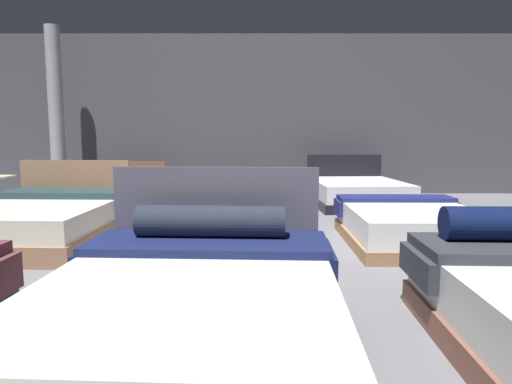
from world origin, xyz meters
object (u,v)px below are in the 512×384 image
object	(u,v)px
bed_1	(192,316)
bed_3	(41,222)
bed_5	(409,226)
bed_7	(234,194)
support_pillar	(55,113)
bed_6	(112,193)
bed_8	(356,193)
bed_4	(228,222)

from	to	relation	value
bed_1	bed_3	xyz separation A→B (m)	(-2.26, 3.01, -0.03)
bed_5	bed_7	bearing A→B (deg)	126.87
bed_7	support_pillar	distance (m)	4.15
bed_7	support_pillar	xyz separation A→B (m)	(-3.71, 1.02, 1.54)
bed_5	bed_6	distance (m)	5.50
bed_6	bed_8	world-z (taller)	bed_8
bed_5	bed_7	distance (m)	3.81
bed_6	bed_5	bearing A→B (deg)	-31.30
bed_4	bed_6	xyz separation A→B (m)	(-2.35, 3.00, -0.02)
bed_6	support_pillar	distance (m)	2.31
bed_1	bed_4	bearing A→B (deg)	92.42
bed_4	bed_5	world-z (taller)	bed_4
bed_4	bed_7	distance (m)	2.98
bed_3	bed_4	distance (m)	2.28
bed_3	bed_5	bearing A→B (deg)	0.88
bed_8	support_pillar	distance (m)	6.26
bed_1	bed_4	size ratio (longest dim) A/B	1.09
bed_6	bed_7	size ratio (longest dim) A/B	0.97
bed_3	support_pillar	size ratio (longest dim) A/B	0.63
bed_6	support_pillar	size ratio (longest dim) A/B	0.61
bed_7	bed_8	xyz separation A→B (m)	(2.28, 0.00, 0.03)
bed_4	support_pillar	bearing A→B (deg)	131.61
bed_4	bed_1	bearing A→B (deg)	-92.13
bed_1	bed_6	world-z (taller)	bed_1
bed_4	bed_5	size ratio (longest dim) A/B	1.06
bed_4	bed_7	size ratio (longest dim) A/B	0.94
bed_3	bed_5	world-z (taller)	bed_3
bed_7	bed_8	size ratio (longest dim) A/B	1.02
bed_5	bed_7	size ratio (longest dim) A/B	0.89
bed_8	bed_5	bearing A→B (deg)	-93.91
bed_3	bed_4	bearing A→B (deg)	2.32
bed_8	bed_4	bearing A→B (deg)	-130.08
bed_6	bed_8	xyz separation A→B (m)	(4.57, -0.02, 0.01)
bed_7	bed_5	bearing A→B (deg)	-51.94
bed_3	bed_7	distance (m)	3.73
bed_4	bed_5	xyz separation A→B (m)	(2.19, -0.10, -0.02)
support_pillar	bed_5	bearing A→B (deg)	-34.48
bed_1	bed_3	distance (m)	3.76
bed_1	support_pillar	world-z (taller)	support_pillar
bed_5	bed_3	bearing A→B (deg)	179.58
bed_4	bed_5	distance (m)	2.20
bed_1	support_pillar	distance (m)	8.09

